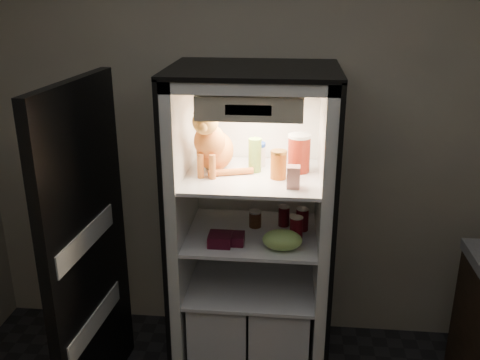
# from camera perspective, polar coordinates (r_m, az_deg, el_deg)

# --- Properties ---
(room_shell) EXTENTS (3.60, 3.60, 3.60)m
(room_shell) POSITION_cam_1_polar(r_m,az_deg,el_deg) (1.60, -2.25, -4.15)
(room_shell) COLOR white
(room_shell) RESTS_ON floor
(refrigerator) EXTENTS (0.90, 0.72, 1.88)m
(refrigerator) POSITION_cam_1_polar(r_m,az_deg,el_deg) (3.20, 1.35, -7.51)
(refrigerator) COLOR white
(refrigerator) RESTS_ON floor
(fridge_door) EXTENTS (0.12, 0.87, 1.85)m
(fridge_door) POSITION_cam_1_polar(r_m,az_deg,el_deg) (2.99, -15.91, -7.85)
(fridge_door) COLOR black
(fridge_door) RESTS_ON floor
(tabby_cat) EXTENTS (0.35, 0.41, 0.42)m
(tabby_cat) POSITION_cam_1_polar(r_m,az_deg,el_deg) (2.95, -2.96, 3.79)
(tabby_cat) COLOR #C25518
(tabby_cat) RESTS_ON refrigerator
(parmesan_shaker) EXTENTS (0.07, 0.07, 0.19)m
(parmesan_shaker) POSITION_cam_1_polar(r_m,az_deg,el_deg) (2.97, 1.60, 2.67)
(parmesan_shaker) COLOR #217B32
(parmesan_shaker) RESTS_ON refrigerator
(mayo_tub) EXTENTS (0.10, 0.10, 0.14)m
(mayo_tub) POSITION_cam_1_polar(r_m,az_deg,el_deg) (3.07, 1.83, 2.76)
(mayo_tub) COLOR white
(mayo_tub) RESTS_ON refrigerator
(salsa_jar) EXTENTS (0.09, 0.09, 0.16)m
(salsa_jar) POSITION_cam_1_polar(r_m,az_deg,el_deg) (2.87, 4.13, 1.66)
(salsa_jar) COLOR maroon
(salsa_jar) RESTS_ON refrigerator
(pepper_jar) EXTENTS (0.13, 0.13, 0.21)m
(pepper_jar) POSITION_cam_1_polar(r_m,az_deg,el_deg) (2.98, 6.30, 2.87)
(pepper_jar) COLOR #A32515
(pepper_jar) RESTS_ON refrigerator
(cream_carton) EXTENTS (0.07, 0.07, 0.12)m
(cream_carton) POSITION_cam_1_polar(r_m,az_deg,el_deg) (2.75, 5.71, 0.33)
(cream_carton) COLOR beige
(cream_carton) RESTS_ON refrigerator
(soda_can_a) EXTENTS (0.07, 0.07, 0.12)m
(soda_can_a) POSITION_cam_1_polar(r_m,az_deg,el_deg) (3.15, 4.70, -3.85)
(soda_can_a) COLOR black
(soda_can_a) RESTS_ON refrigerator
(soda_can_b) EXTENTS (0.07, 0.07, 0.13)m
(soda_can_b) POSITION_cam_1_polar(r_m,az_deg,el_deg) (3.10, 6.65, -4.18)
(soda_can_b) COLOR black
(soda_can_b) RESTS_ON refrigerator
(soda_can_c) EXTENTS (0.07, 0.07, 0.14)m
(soda_can_c) POSITION_cam_1_polar(r_m,az_deg,el_deg) (2.98, 6.02, -5.15)
(soda_can_c) COLOR black
(soda_can_c) RESTS_ON refrigerator
(condiment_jar) EXTENTS (0.07, 0.07, 0.10)m
(condiment_jar) POSITION_cam_1_polar(r_m,az_deg,el_deg) (3.13, 1.63, -4.14)
(condiment_jar) COLOR #512B17
(condiment_jar) RESTS_ON refrigerator
(grape_bag) EXTENTS (0.21, 0.16, 0.11)m
(grape_bag) POSITION_cam_1_polar(r_m,az_deg,el_deg) (2.88, 4.53, -6.39)
(grape_bag) COLOR #89C55C
(grape_bag) RESTS_ON refrigerator
(berry_box_left) EXTENTS (0.12, 0.12, 0.06)m
(berry_box_left) POSITION_cam_1_polar(r_m,az_deg,el_deg) (2.93, -2.14, -6.35)
(berry_box_left) COLOR #530D22
(berry_box_left) RESTS_ON refrigerator
(berry_box_right) EXTENTS (0.11, 0.11, 0.05)m
(berry_box_right) POSITION_cam_1_polar(r_m,az_deg,el_deg) (2.94, -0.61, -6.29)
(berry_box_right) COLOR #530D22
(berry_box_right) RESTS_ON refrigerator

